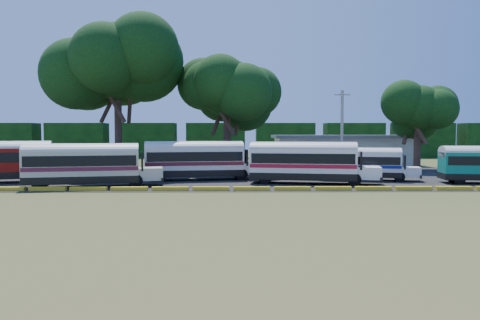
{
  "coord_description": "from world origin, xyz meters",
  "views": [
    {
      "loc": [
        3.23,
        -33.27,
        4.22
      ],
      "look_at": [
        3.69,
        6.0,
        1.98
      ],
      "focal_mm": 35.0,
      "sensor_mm": 36.0,
      "label": 1
    }
  ],
  "objects": [
    {
      "name": "terminal_building",
      "position": [
        18.0,
        30.0,
        2.03
      ],
      "size": [
        19.0,
        9.0,
        4.0
      ],
      "color": "silver",
      "rests_on": "ground"
    },
    {
      "name": "utility_pole",
      "position": [
        14.13,
        14.06,
        4.39
      ],
      "size": [
        1.6,
        0.3,
        8.55
      ],
      "color": "gray",
      "rests_on": "ground"
    },
    {
      "name": "bus_cream_west",
      "position": [
        -8.41,
        3.26,
        1.95
      ],
      "size": [
        10.79,
        4.71,
        3.45
      ],
      "rotation": [
        0.0,
        0.0,
        0.21
      ],
      "color": "black",
      "rests_on": "ground"
    },
    {
      "name": "bus_white_red",
      "position": [
        9.2,
        5.63,
        1.99
      ],
      "size": [
        11.0,
        4.64,
        3.52
      ],
      "rotation": [
        0.0,
        0.0,
        -0.19
      ],
      "color": "black",
      "rests_on": "ground"
    },
    {
      "name": "tree_center",
      "position": [
        2.43,
        17.78,
        9.1
      ],
      "size": [
        8.67,
        8.67,
        12.34
      ],
      "color": "#3B261D",
      "rests_on": "ground"
    },
    {
      "name": "treeline_backdrop",
      "position": [
        0.0,
        48.0,
        3.0
      ],
      "size": [
        130.0,
        4.0,
        6.0
      ],
      "color": "black",
      "rests_on": "ground"
    },
    {
      "name": "bus_white_blue",
      "position": [
        14.59,
        8.58,
        1.67
      ],
      "size": [
        9.22,
        4.32,
        2.94
      ],
      "rotation": [
        0.0,
        0.0,
        -0.25
      ],
      "color": "black",
      "rests_on": "ground"
    },
    {
      "name": "tree_west",
      "position": [
        -9.48,
        18.05,
        11.95
      ],
      "size": [
        11.39,
        11.39,
        16.18
      ],
      "color": "#3B261D",
      "rests_on": "ground"
    },
    {
      "name": "tree_east",
      "position": [
        24.23,
        20.13,
        6.82
      ],
      "size": [
        6.46,
        6.46,
        9.28
      ],
      "color": "#3B261D",
      "rests_on": "ground"
    },
    {
      "name": "curb",
      "position": [
        -0.0,
        1.0,
        0.15
      ],
      "size": [
        53.7,
        0.45,
        0.3
      ],
      "color": "gold",
      "rests_on": "ground"
    },
    {
      "name": "ground",
      "position": [
        0.0,
        0.0,
        0.0
      ],
      "size": [
        160.0,
        160.0,
        0.0
      ],
      "primitive_type": "plane",
      "color": "#2A4517",
      "rests_on": "ground"
    },
    {
      "name": "asphalt_strip",
      "position": [
        1.0,
        12.0,
        0.01
      ],
      "size": [
        64.0,
        24.0,
        0.02
      ],
      "primitive_type": "cube",
      "color": "black",
      "rests_on": "ground"
    },
    {
      "name": "bus_cream_east",
      "position": [
        -0.19,
        8.89,
        1.99
      ],
      "size": [
        11.01,
        4.35,
        3.53
      ],
      "rotation": [
        0.0,
        0.0,
        0.16
      ],
      "color": "black",
      "rests_on": "ground"
    }
  ]
}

